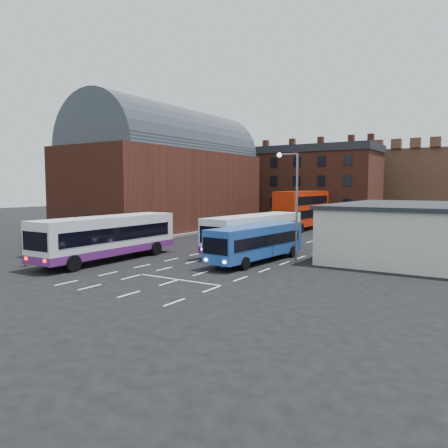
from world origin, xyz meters
The scene contains 13 objects.
ground centered at (0.00, 0.00, 0.00)m, with size 180.00×180.00×0.00m, color black.
railway_station centered at (-15.50, 21.00, 7.64)m, with size 12.00×28.00×16.00m.
forecourt_wall centered at (-10.20, 2.00, 0.90)m, with size 1.20×10.00×1.80m, color #602B1E.
cream_building centered at (15.00, 14.00, 2.16)m, with size 10.40×16.40×4.25m.
brick_terrace centered at (-6.00, 46.00, 5.50)m, with size 22.00×10.00×11.00m, color brown.
castle_keep centered at (6.00, 66.00, 6.00)m, with size 22.00×22.00×12.00m, color brown.
bus_white_outbound centered at (-3.84, -0.43, 1.98)m, with size 3.19×12.29×3.35m.
bus_white_inbound centered at (3.70, 9.01, 1.89)m, with size 3.59×11.87×3.19m.
bus_blue centered at (6.00, 5.02, 1.60)m, with size 3.13×10.11×2.72m.
bus_red_double centered at (-0.50, 29.89, 2.66)m, with size 3.32×12.56×5.01m.
street_lamp centered at (8.32, 6.30, 4.89)m, with size 1.65×0.36×8.10m.
pedestrian_red centered at (-6.89, -5.18, 0.70)m, with size 0.51×0.34×1.40m, color maroon.
pedestrian_beige centered at (-5.11, -3.78, 0.67)m, with size 0.65×0.51×1.34m, color #CCAA8A.
Camera 1 is at (21.07, -23.42, 5.58)m, focal length 35.00 mm.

